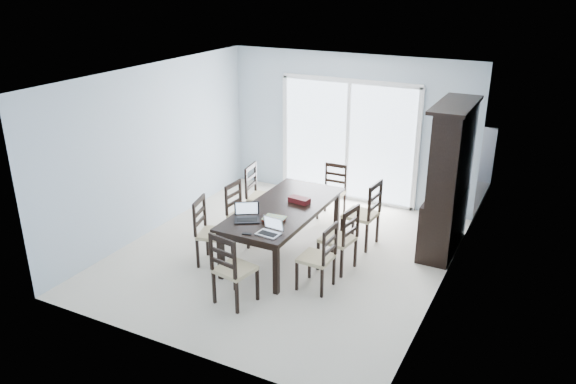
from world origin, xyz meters
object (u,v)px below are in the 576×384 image
(chair_left_near, at_px, (207,224))
(laptop_dark, at_px, (247,217))
(chair_left_far, at_px, (257,189))
(hot_tub, at_px, (333,150))
(china_hutch, at_px, (449,181))
(chair_end_far, at_px, (334,185))
(chair_end_near, at_px, (229,262))
(chair_right_near, at_px, (322,251))
(cell_phone, at_px, (247,234))
(laptop_silver, at_px, (268,231))
(game_box, at_px, (299,200))
(chair_right_mid, at_px, (344,232))
(dining_table, at_px, (283,212))
(chair_left_mid, at_px, (239,206))
(chair_right_far, at_px, (367,207))

(chair_left_near, distance_m, laptop_dark, 0.65)
(chair_left_far, distance_m, hot_tub, 2.79)
(china_hutch, bearing_deg, hot_tub, 139.79)
(chair_end_far, bearing_deg, chair_left_far, 40.32)
(chair_left_far, height_order, chair_end_near, chair_left_far)
(chair_right_near, distance_m, cell_phone, 0.98)
(laptop_silver, bearing_deg, laptop_dark, 156.64)
(chair_end_far, distance_m, cell_phone, 2.66)
(chair_end_near, relative_size, laptop_dark, 2.75)
(chair_right_near, height_order, game_box, chair_right_near)
(chair_right_mid, bearing_deg, cell_phone, 143.87)
(dining_table, height_order, chair_left_mid, chair_left_mid)
(chair_left_mid, distance_m, chair_right_mid, 1.77)
(chair_left_near, height_order, chair_left_far, chair_left_far)
(chair_right_far, height_order, laptop_silver, chair_right_far)
(hot_tub, bearing_deg, chair_left_mid, -91.63)
(laptop_silver, relative_size, game_box, 1.03)
(laptop_silver, bearing_deg, china_hutch, 54.92)
(cell_phone, bearing_deg, laptop_dark, 105.98)
(china_hutch, height_order, chair_left_mid, china_hutch)
(chair_end_far, bearing_deg, chair_right_near, 107.68)
(cell_phone, bearing_deg, chair_right_far, 46.82)
(chair_end_near, bearing_deg, hot_tub, 108.78)
(chair_end_near, relative_size, chair_end_far, 1.09)
(chair_left_near, bearing_deg, dining_table, 115.77)
(laptop_silver, relative_size, hot_tub, 0.13)
(china_hutch, bearing_deg, laptop_dark, -139.86)
(chair_left_far, bearing_deg, chair_left_mid, -2.51)
(chair_left_far, distance_m, laptop_dark, 1.57)
(dining_table, bearing_deg, chair_end_near, -88.31)
(dining_table, distance_m, chair_right_far, 1.27)
(china_hutch, relative_size, laptop_dark, 5.40)
(laptop_dark, bearing_deg, chair_left_mid, 96.97)
(chair_end_near, relative_size, game_box, 3.69)
(chair_right_mid, bearing_deg, game_box, 78.47)
(china_hutch, bearing_deg, cell_phone, -131.96)
(dining_table, relative_size, laptop_dark, 5.40)
(chair_left_mid, bearing_deg, cell_phone, 39.29)
(chair_left_far, xyz_separation_m, laptop_dark, (0.66, -1.42, 0.20))
(chair_left_far, xyz_separation_m, laptop_silver, (1.12, -1.66, 0.19))
(chair_right_mid, relative_size, chair_end_near, 0.98)
(china_hutch, height_order, chair_left_far, china_hutch)
(chair_left_near, bearing_deg, chair_right_mid, 95.77)
(chair_end_far, bearing_deg, laptop_dark, 80.68)
(chair_left_far, relative_size, laptop_dark, 2.82)
(dining_table, height_order, laptop_dark, laptop_dark)
(chair_end_near, bearing_deg, chair_right_far, 78.18)
(chair_left_far, distance_m, chair_right_far, 1.85)
(dining_table, height_order, laptop_silver, laptop_silver)
(chair_left_far, height_order, hot_tub, chair_left_far)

